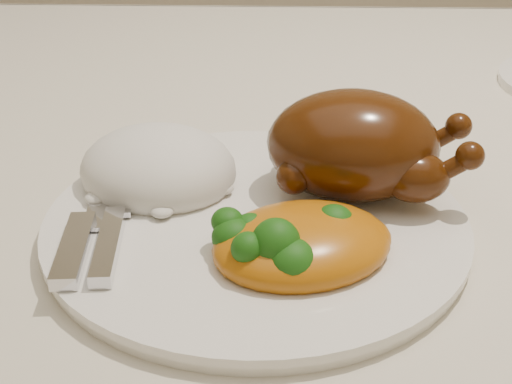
{
  "coord_description": "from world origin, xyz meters",
  "views": [
    {
      "loc": [
        -0.05,
        -0.56,
        1.03
      ],
      "look_at": [
        -0.06,
        -0.13,
        0.8
      ],
      "focal_mm": 50.0,
      "sensor_mm": 36.0,
      "label": 1
    }
  ],
  "objects": [
    {
      "name": "dining_table",
      "position": [
        0.0,
        0.0,
        0.67
      ],
      "size": [
        1.6,
        0.9,
        0.76
      ],
      "color": "brown",
      "rests_on": "floor"
    },
    {
      "name": "tablecloth",
      "position": [
        0.0,
        0.0,
        0.74
      ],
      "size": [
        1.73,
        1.03,
        0.18
      ],
      "color": "beige",
      "rests_on": "dining_table"
    },
    {
      "name": "dinner_plate",
      "position": [
        -0.06,
        -0.13,
        0.77
      ],
      "size": [
        0.33,
        0.33,
        0.01
      ],
      "primitive_type": "cylinder",
      "rotation": [
        0.0,
        0.0,
        0.13
      ],
      "color": "white",
      "rests_on": "tablecloth"
    },
    {
      "name": "roast_chicken",
      "position": [
        0.01,
        -0.09,
        0.82
      ],
      "size": [
        0.15,
        0.1,
        0.08
      ],
      "rotation": [
        0.0,
        0.0,
        -0.06
      ],
      "color": "#4B2108",
      "rests_on": "dinner_plate"
    },
    {
      "name": "rice_mound",
      "position": [
        -0.14,
        -0.09,
        0.79
      ],
      "size": [
        0.15,
        0.14,
        0.06
      ],
      "rotation": [
        0.0,
        0.0,
        -0.33
      ],
      "color": "white",
      "rests_on": "dinner_plate"
    },
    {
      "name": "mac_and_cheese",
      "position": [
        -0.03,
        -0.18,
        0.79
      ],
      "size": [
        0.14,
        0.13,
        0.05
      ],
      "rotation": [
        0.0,
        0.0,
        0.35
      ],
      "color": "#B9690B",
      "rests_on": "dinner_plate"
    },
    {
      "name": "cutlery",
      "position": [
        -0.17,
        -0.16,
        0.79
      ],
      "size": [
        0.04,
        0.19,
        0.01
      ],
      "rotation": [
        0.0,
        0.0,
        0.09
      ],
      "color": "silver",
      "rests_on": "dinner_plate"
    }
  ]
}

